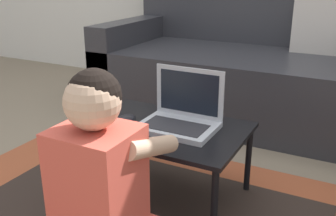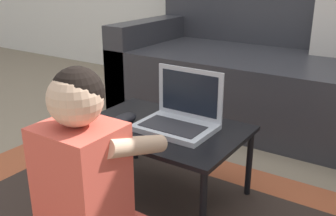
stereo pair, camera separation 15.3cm
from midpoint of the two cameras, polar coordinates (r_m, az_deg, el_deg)
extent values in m
plane|color=#7F705B|center=(1.67, -3.33, -12.11)|extent=(16.00, 16.00, 0.00)
cube|color=#2D2D33|center=(2.48, 8.42, 3.59)|extent=(1.66, 0.89, 0.40)
cube|color=#2D2D33|center=(2.72, 11.47, 14.92)|extent=(1.66, 0.20, 0.54)
cube|color=#2D2D33|center=(2.79, -6.25, 7.05)|extent=(0.16, 0.89, 0.55)
cube|color=beige|center=(2.47, 20.36, 11.60)|extent=(0.36, 0.14, 0.36)
cube|color=black|center=(1.51, -3.54, -3.09)|extent=(0.62, 0.43, 0.02)
cylinder|color=black|center=(1.60, -15.95, -8.46)|extent=(0.02, 0.02, 0.29)
cylinder|color=black|center=(1.32, 3.33, -14.35)|extent=(0.02, 0.02, 0.29)
cylinder|color=black|center=(1.86, -8.06, -3.78)|extent=(0.02, 0.02, 0.29)
cylinder|color=black|center=(1.62, 8.93, -7.55)|extent=(0.02, 0.02, 0.29)
cube|color=#B7BCC6|center=(1.48, -1.59, -2.85)|extent=(0.28, 0.21, 0.02)
cube|color=#28282D|center=(1.46, -1.95, -2.68)|extent=(0.23, 0.13, 0.00)
cube|color=#B7BCC6|center=(1.52, 0.23, 2.24)|extent=(0.28, 0.01, 0.20)
cube|color=black|center=(1.52, 0.16, 2.20)|extent=(0.24, 0.00, 0.16)
ellipsoid|color=black|center=(1.53, -9.12, -1.86)|extent=(0.07, 0.12, 0.04)
cube|color=#CC4C3D|center=(1.15, -13.98, -10.69)|extent=(0.22, 0.20, 0.33)
sphere|color=tan|center=(1.05, -15.06, 0.79)|extent=(0.15, 0.15, 0.15)
sphere|color=black|center=(1.05, -14.79, 1.64)|extent=(0.15, 0.15, 0.15)
cylinder|color=tan|center=(1.25, -14.21, -3.70)|extent=(0.06, 0.26, 0.13)
cylinder|color=tan|center=(1.14, -6.35, -5.72)|extent=(0.06, 0.26, 0.13)
camera|label=1|loc=(0.08, -92.86, -1.03)|focal=42.00mm
camera|label=2|loc=(0.08, 87.14, 1.03)|focal=42.00mm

